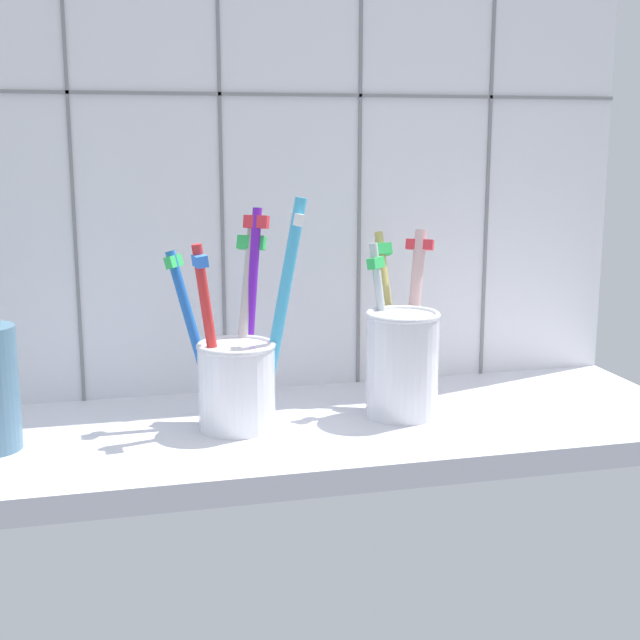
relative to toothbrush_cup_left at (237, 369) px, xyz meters
The scene contains 4 objects.
counter_slab 8.98cm from the toothbrush_cup_left, ahead, with size 64.00×22.00×2.00cm, color silver.
tile_wall_back 20.59cm from the toothbrush_cup_left, 58.89° to the left, with size 64.00×2.20×45.00cm.
toothbrush_cup_left is the anchor object (origin of this frame).
toothbrush_cup_right 13.96cm from the toothbrush_cup_left, ahead, with size 7.37×10.05×15.31cm.
Camera 1 is at (-17.35, -68.82, 25.21)cm, focal length 50.09 mm.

